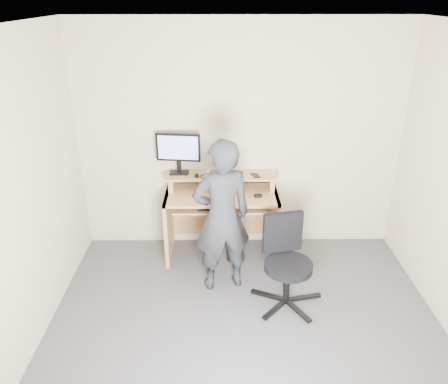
{
  "coord_description": "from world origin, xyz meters",
  "views": [
    {
      "loc": [
        -0.22,
        -2.75,
        2.7
      ],
      "look_at": [
        -0.18,
        1.05,
        0.95
      ],
      "focal_mm": 35.0,
      "sensor_mm": 36.0,
      "label": 1
    }
  ],
  "objects_px": {
    "desk": "(222,207)",
    "office_chair": "(286,258)",
    "person": "(222,217)",
    "monitor": "(178,150)"
  },
  "relations": [
    {
      "from": "desk",
      "to": "office_chair",
      "type": "relative_size",
      "value": 1.42
    },
    {
      "from": "office_chair",
      "to": "desk",
      "type": "bearing_deg",
      "value": 111.62
    },
    {
      "from": "desk",
      "to": "monitor",
      "type": "xyz_separation_m",
      "value": [
        -0.46,
        0.1,
        0.63
      ]
    },
    {
      "from": "desk",
      "to": "office_chair",
      "type": "distance_m",
      "value": 1.07
    },
    {
      "from": "monitor",
      "to": "person",
      "type": "xyz_separation_m",
      "value": [
        0.46,
        -0.75,
        -0.41
      ]
    },
    {
      "from": "desk",
      "to": "monitor",
      "type": "relative_size",
      "value": 2.54
    },
    {
      "from": "office_chair",
      "to": "person",
      "type": "height_order",
      "value": "person"
    },
    {
      "from": "desk",
      "to": "person",
      "type": "relative_size",
      "value": 0.78
    },
    {
      "from": "desk",
      "to": "office_chair",
      "type": "height_order",
      "value": "desk"
    },
    {
      "from": "desk",
      "to": "office_chair",
      "type": "xyz_separation_m",
      "value": [
        0.59,
        -0.89,
        -0.08
      ]
    }
  ]
}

